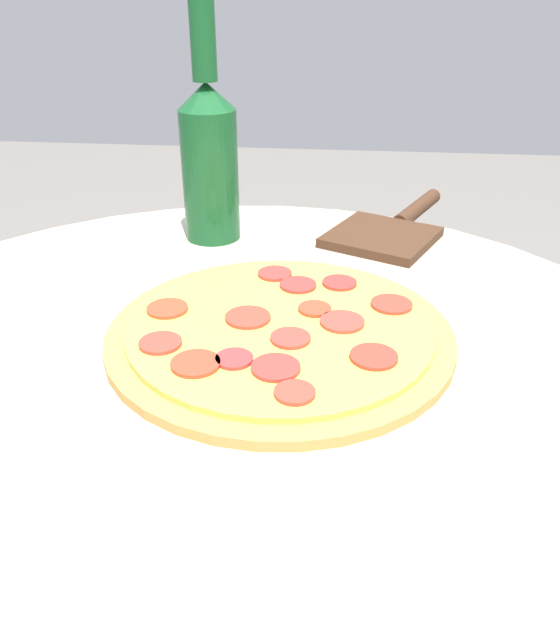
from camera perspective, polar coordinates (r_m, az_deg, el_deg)
table at (r=0.70m, az=-3.67°, el=-18.09°), size 0.87×0.87×0.77m
pizza at (r=0.59m, az=0.01°, el=-1.02°), size 0.33×0.33×0.02m
beer_bottle at (r=0.81m, az=-6.49°, el=14.93°), size 0.07×0.07×0.30m
pizza_paddle at (r=0.86m, az=10.16°, el=8.19°), size 0.18×0.27×0.02m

